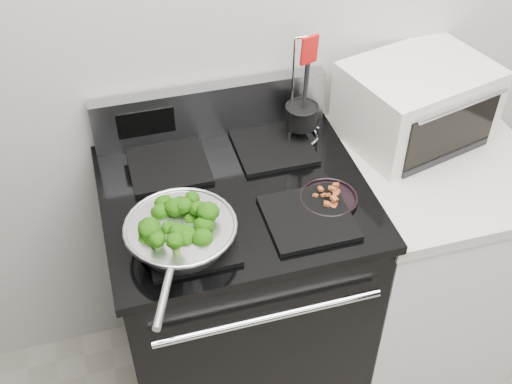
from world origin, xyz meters
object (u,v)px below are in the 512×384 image
object	(u,v)px
skillet	(181,233)
bacon_plate	(329,196)
gas_range	(238,291)
toaster_oven	(416,102)
utensil_holder	(301,121)

from	to	relation	value
skillet	bacon_plate	bearing A→B (deg)	28.73
gas_range	toaster_oven	xyz separation A→B (m)	(0.65, 0.15, 0.56)
gas_range	utensil_holder	xyz separation A→B (m)	(0.27, 0.20, 0.53)
bacon_plate	utensil_holder	size ratio (longest dim) A/B	0.46
gas_range	bacon_plate	world-z (taller)	gas_range
skillet	bacon_plate	size ratio (longest dim) A/B	2.69
bacon_plate	utensil_holder	xyz separation A→B (m)	(0.02, 0.31, 0.05)
gas_range	skillet	world-z (taller)	gas_range
utensil_holder	toaster_oven	world-z (taller)	utensil_holder
skillet	bacon_plate	world-z (taller)	skillet
skillet	toaster_oven	xyz separation A→B (m)	(0.84, 0.33, 0.05)
skillet	utensil_holder	size ratio (longest dim) A/B	1.25
bacon_plate	toaster_oven	distance (m)	0.48
bacon_plate	toaster_oven	bearing A→B (deg)	33.66
gas_range	utensil_holder	distance (m)	0.63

